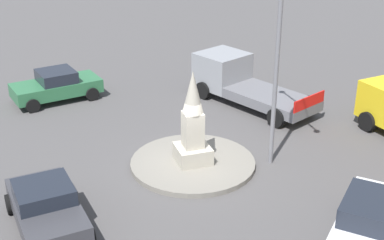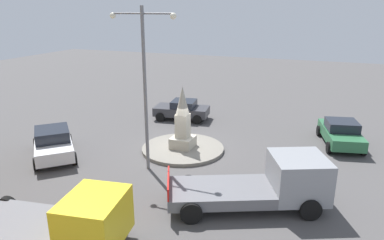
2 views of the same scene
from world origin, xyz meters
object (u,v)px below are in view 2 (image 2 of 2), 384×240
at_px(monument, 183,123).
at_px(truck_grey_near_island, 269,183).
at_px(car_dark_grey_approaching, 182,110).
at_px(truck_yellow_far_side, 63,221).
at_px(streetlamp, 144,75).
at_px(car_white_passing, 53,142).
at_px(car_green_parked_left, 341,133).

relative_size(monument, truck_grey_near_island, 0.53).
xyz_separation_m(car_dark_grey_approaching, truck_yellow_far_side, (-1.86, 14.59, 0.23)).
height_order(streetlamp, truck_yellow_far_side, streetlamp).
relative_size(car_white_passing, truck_yellow_far_side, 0.69).
xyz_separation_m(car_dark_grey_approaching, truck_grey_near_island, (-7.75, 9.53, 0.29)).
relative_size(car_white_passing, car_green_parked_left, 0.99).
xyz_separation_m(car_white_passing, car_green_parked_left, (-14.41, -7.43, -0.05)).
distance_m(car_white_passing, car_dark_grey_approaching, 9.50).
xyz_separation_m(streetlamp, truck_yellow_far_side, (-0.27, 6.39, -3.78)).
xyz_separation_m(monument, truck_yellow_far_side, (0.44, 9.21, -0.68)).
relative_size(streetlamp, truck_grey_near_island, 1.18).
xyz_separation_m(streetlamp, car_white_passing, (5.45, 0.49, -3.93)).
distance_m(monument, streetlamp, 4.25).
bearing_deg(car_dark_grey_approaching, monument, 113.16).
bearing_deg(car_green_parked_left, car_white_passing, 27.28).
relative_size(car_dark_grey_approaching, truck_yellow_far_side, 0.64).
bearing_deg(truck_grey_near_island, car_dark_grey_approaching, -50.88).
distance_m(monument, car_dark_grey_approaching, 5.92).
bearing_deg(car_dark_grey_approaching, truck_yellow_far_side, 97.28).
bearing_deg(monument, truck_yellow_far_side, 87.27).
distance_m(car_green_parked_left, truck_grey_near_island, 8.74).
xyz_separation_m(monument, car_green_parked_left, (-8.25, -4.12, -0.89)).
relative_size(car_green_parked_left, truck_grey_near_island, 0.67).
height_order(monument, car_white_passing, monument).
relative_size(monument, truck_yellow_far_side, 0.56).
relative_size(streetlamp, car_green_parked_left, 1.77).
distance_m(car_green_parked_left, truck_yellow_far_side, 15.91).
distance_m(car_white_passing, car_green_parked_left, 16.21).
height_order(monument, truck_yellow_far_side, monument).
relative_size(monument, car_white_passing, 0.81).
bearing_deg(monument, truck_grey_near_island, 142.71).
xyz_separation_m(car_white_passing, truck_grey_near_island, (-11.60, 0.84, 0.21)).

